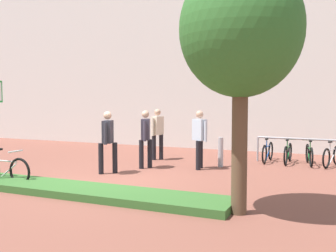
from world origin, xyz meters
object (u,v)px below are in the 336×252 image
(bike_rack_cluster, at_px, (298,153))
(person_shirt_blue, at_px, (199,136))
(bollard_steel, at_px, (221,152))
(bike_at_sign, at_px, (5,169))
(person_suited_dark, at_px, (146,135))
(person_suited_navy, at_px, (108,138))
(tree_sidewalk, at_px, (241,31))
(person_shirt_white, at_px, (158,131))

(bike_rack_cluster, height_order, person_shirt_blue, person_shirt_blue)
(person_shirt_blue, bearing_deg, bollard_steel, 51.86)
(bike_rack_cluster, height_order, bollard_steel, bollard_steel)
(bike_rack_cluster, bearing_deg, bike_at_sign, -137.28)
(person_suited_dark, relative_size, person_suited_navy, 1.00)
(tree_sidewalk, bearing_deg, person_suited_dark, 136.13)
(person_shirt_white, bearing_deg, person_shirt_blue, -30.55)
(tree_sidewalk, distance_m, bike_rack_cluster, 6.77)
(bike_at_sign, distance_m, person_suited_dark, 3.99)
(bike_at_sign, relative_size, person_suited_navy, 0.98)
(person_shirt_white, height_order, person_shirt_blue, same)
(tree_sidewalk, distance_m, person_suited_dark, 5.52)
(bike_rack_cluster, xyz_separation_m, person_shirt_blue, (-2.59, -2.11, 0.64))
(bike_at_sign, height_order, bike_rack_cluster, bike_at_sign)
(bike_rack_cluster, distance_m, person_shirt_blue, 3.40)
(bike_rack_cluster, xyz_separation_m, person_suited_dark, (-4.11, -2.60, 0.64))
(person_suited_navy, bearing_deg, bike_at_sign, -128.49)
(person_shirt_white, bearing_deg, person_suited_navy, -94.56)
(person_suited_navy, bearing_deg, person_suited_dark, 63.89)
(bollard_steel, bearing_deg, person_suited_dark, -151.16)
(bollard_steel, xyz_separation_m, person_suited_navy, (-2.56, -2.27, 0.53))
(bike_rack_cluster, distance_m, person_shirt_white, 4.62)
(tree_sidewalk, bearing_deg, person_suited_navy, 151.09)
(person_shirt_blue, bearing_deg, person_suited_dark, -161.94)
(person_shirt_white, xyz_separation_m, person_shirt_blue, (1.87, -1.10, 0.00))
(tree_sidewalk, bearing_deg, bike_at_sign, 177.60)
(tree_sidewalk, height_order, person_shirt_blue, tree_sidewalk)
(bike_at_sign, bearing_deg, person_shirt_white, 68.87)
(bollard_steel, bearing_deg, bike_rack_cluster, 35.44)
(bike_rack_cluster, relative_size, person_shirt_blue, 1.54)
(bike_rack_cluster, bearing_deg, tree_sidewalk, -94.49)
(person_shirt_white, distance_m, person_suited_dark, 1.64)
(tree_sidewalk, height_order, bike_rack_cluster, tree_sidewalk)
(bollard_steel, bearing_deg, person_suited_navy, -138.54)
(person_shirt_blue, bearing_deg, person_shirt_white, 149.45)
(tree_sidewalk, distance_m, bollard_steel, 5.62)
(bollard_steel, xyz_separation_m, person_suited_dark, (-1.99, -1.10, 0.53))
(bike_rack_cluster, xyz_separation_m, bollard_steel, (-2.12, -1.51, 0.10))
(bike_rack_cluster, xyz_separation_m, person_suited_navy, (-4.68, -3.77, 0.64))
(tree_sidewalk, xyz_separation_m, person_suited_navy, (-4.20, 2.32, -2.26))
(bike_at_sign, height_order, person_shirt_white, person_shirt_white)
(bike_at_sign, bearing_deg, bike_rack_cluster, 42.72)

